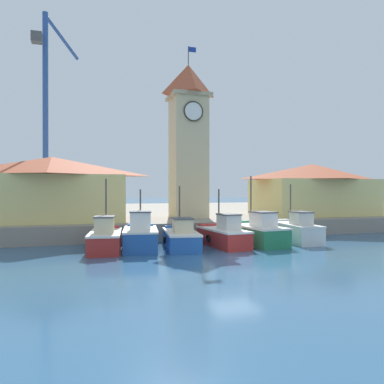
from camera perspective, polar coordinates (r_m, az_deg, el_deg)
The scene contains 12 objects.
ground_plane at distance 19.97m, azimuth 6.43°, elevation -10.25°, with size 300.00×300.00×0.00m, color #2D567A.
quay_wharf at distance 46.79m, azimuth -7.18°, elevation -3.41°, with size 120.00×40.00×1.25m, color gray.
fishing_boat_far_left at distance 23.23m, azimuth -13.07°, elevation -6.92°, with size 2.45×5.06×4.36m.
fishing_boat_left_outer at distance 23.34m, azimuth -7.88°, elevation -6.68°, with size 2.69×4.59×3.70m.
fishing_boat_left_inner at distance 23.68m, azimuth -1.71°, elevation -6.91°, with size 2.53×5.21×3.92m.
fishing_boat_mid_left at distance 24.47m, azimuth 4.78°, elevation -6.54°, with size 2.20×4.97×3.72m.
fishing_boat_center at distance 25.65m, azimuth 9.78°, elevation -6.11°, with size 2.61×5.32×4.62m.
fishing_boat_mid_right at distance 27.55m, azimuth 15.44°, elevation -5.69°, with size 2.16×5.30×4.08m.
clock_tower at distance 33.12m, azimuth -0.56°, elevation 8.48°, with size 3.40×3.40×15.00m.
warehouse_left at distance 30.70m, azimuth -20.58°, elevation 0.51°, with size 10.94×6.75×4.96m.
warehouse_right at distance 37.96m, azimuth 17.93°, elevation 0.44°, with size 10.95×7.10×4.90m.
port_crane_near at distance 41.35m, azimuth -21.36°, elevation 8.03°, with size 4.49×6.26×20.49m.
Camera 1 is at (-7.71, -18.06, 3.66)m, focal length 35.00 mm.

